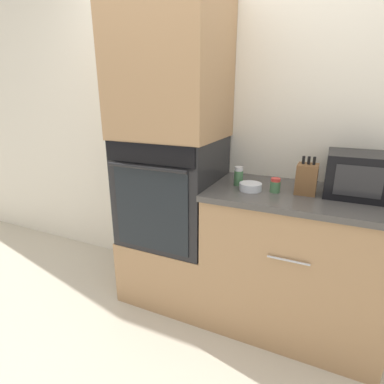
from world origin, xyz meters
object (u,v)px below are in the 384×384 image
object	(u,v)px
knife_block	(307,179)
wall_oven	(173,189)
microwave	(361,175)
bowl	(250,187)
condiment_jar_mid	(306,177)
condiment_jar_near	(239,176)
condiment_jar_far	(275,185)

from	to	relation	value
knife_block	wall_oven	bearing A→B (deg)	-179.85
wall_oven	microwave	xyz separation A→B (m)	(1.15, 0.09, 0.21)
wall_oven	bowl	distance (m)	0.59
wall_oven	knife_block	xyz separation A→B (m)	(0.88, 0.00, 0.18)
wall_oven	condiment_jar_mid	xyz separation A→B (m)	(0.86, 0.22, 0.13)
microwave	condiment_jar_mid	size ratio (longest dim) A/B	3.99
knife_block	microwave	bearing A→B (deg)	17.05
condiment_jar_mid	bowl	bearing A→B (deg)	-134.50
condiment_jar_near	condiment_jar_mid	bearing A→B (deg)	29.55
condiment_jar_near	condiment_jar_mid	size ratio (longest dim) A/B	1.31
knife_block	condiment_jar_near	size ratio (longest dim) A/B	1.82
wall_oven	knife_block	bearing A→B (deg)	0.15
wall_oven	condiment_jar_near	xyz separation A→B (m)	(0.47, -0.00, 0.15)
condiment_jar_far	knife_block	bearing A→B (deg)	17.31
condiment_jar_mid	condiment_jar_far	bearing A→B (deg)	-118.69
wall_oven	knife_block	world-z (taller)	wall_oven
knife_block	condiment_jar_mid	distance (m)	0.22
microwave	condiment_jar_far	bearing A→B (deg)	-162.85
microwave	bowl	bearing A→B (deg)	-164.49
wall_oven	condiment_jar_mid	distance (m)	0.90
microwave	condiment_jar_mid	distance (m)	0.33
microwave	knife_block	xyz separation A→B (m)	(-0.28, -0.08, -0.03)
condiment_jar_near	condiment_jar_mid	world-z (taller)	condiment_jar_near
microwave	knife_block	distance (m)	0.29
condiment_jar_near	bowl	bearing A→B (deg)	-37.57
knife_block	condiment_jar_mid	bearing A→B (deg)	94.99
bowl	condiment_jar_far	xyz separation A→B (m)	(0.14, 0.03, 0.02)
condiment_jar_mid	condiment_jar_far	xyz separation A→B (m)	(-0.15, -0.27, -0.00)
knife_block	bowl	size ratio (longest dim) A/B	1.62
condiment_jar_near	wall_oven	bearing A→B (deg)	179.99
knife_block	condiment_jar_far	size ratio (longest dim) A/B	2.58
condiment_jar_near	condiment_jar_far	xyz separation A→B (m)	(0.24, -0.05, -0.02)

